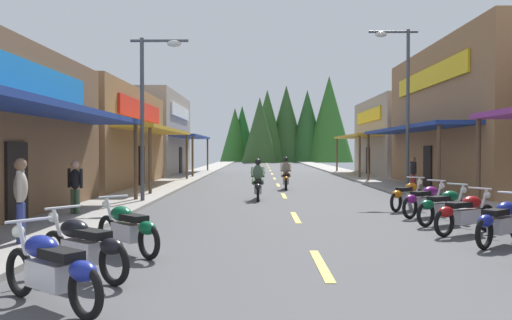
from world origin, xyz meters
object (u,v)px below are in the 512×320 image
object	(u,v)px
motorcycle_parked_right_6	(408,195)
motorcycle_parked_left_0	(51,268)
motorcycle_parked_right_3	(465,213)
pedestrian_by_shop	(21,196)
motorcycle_parked_left_1	(83,245)
motorcycle_parked_right_5	(425,200)
streetlamp_left	(151,95)
streetlamp_right	(401,89)
rider_cruising_trailing	(286,176)
motorcycle_parked_right_4	(444,206)
rider_cruising_lead	(258,183)
pedestrian_waiting	(75,185)
pedestrian_strolling	(413,172)
motorcycle_parked_right_2	(501,221)
motorcycle_parked_left_2	(128,227)

from	to	relation	value
motorcycle_parked_right_6	motorcycle_parked_left_0	size ratio (longest dim) A/B	0.94
motorcycle_parked_right_3	pedestrian_by_shop	world-z (taller)	pedestrian_by_shop
motorcycle_parked_right_3	motorcycle_parked_right_6	world-z (taller)	same
motorcycle_parked_left_1	pedestrian_by_shop	xyz separation A→B (m)	(-1.99, 2.30, 0.53)
motorcycle_parked_right_5	motorcycle_parked_left_0	xyz separation A→B (m)	(-7.23, -8.57, 0.00)
streetlamp_left	pedestrian_by_shop	bearing A→B (deg)	-95.45
streetlamp_right	rider_cruising_trailing	bearing A→B (deg)	143.36
motorcycle_parked_right_4	streetlamp_right	bearing A→B (deg)	47.81
motorcycle_parked_right_3	rider_cruising_lead	xyz separation A→B (m)	(-4.69, 8.06, 0.17)
motorcycle_parked_left_1	motorcycle_parked_right_5	bearing A→B (deg)	-98.62
motorcycle_parked_left_1	rider_cruising_lead	world-z (taller)	rider_cruising_lead
pedestrian_waiting	pedestrian_strolling	xyz separation A→B (m)	(11.96, 8.53, -0.01)
motorcycle_parked_right_2	pedestrian_waiting	world-z (taller)	pedestrian_waiting
motorcycle_parked_right_5	motorcycle_parked_right_6	bearing A→B (deg)	53.65
motorcycle_parked_right_2	motorcycle_parked_right_5	distance (m)	4.39
motorcycle_parked_right_3	pedestrian_waiting	world-z (taller)	pedestrian_waiting
motorcycle_parked_right_2	motorcycle_parked_left_0	bearing A→B (deg)	167.99
motorcycle_parked_right_2	motorcycle_parked_left_1	distance (m)	7.92
pedestrian_waiting	pedestrian_strolling	bearing A→B (deg)	-25.45
streetlamp_left	motorcycle_parked_left_2	distance (m)	9.53
motorcycle_parked_right_2	motorcycle_parked_right_4	bearing A→B (deg)	50.89
streetlamp_left	motorcycle_parked_right_6	size ratio (longest dim) A/B	3.61
motorcycle_parked_left_0	motorcycle_parked_right_2	bearing A→B (deg)	-111.45
motorcycle_parked_right_6	motorcycle_parked_right_2	bearing A→B (deg)	-134.87
streetlamp_right	pedestrian_by_shop	size ratio (longest dim) A/B	3.93
motorcycle_parked_right_3	motorcycle_parked_left_1	distance (m)	8.31
streetlamp_left	pedestrian_waiting	xyz separation A→B (m)	(-1.34, -3.82, -2.90)
motorcycle_parked_right_4	motorcycle_parked_right_6	xyz separation A→B (m)	(-0.03, 3.17, 0.00)
motorcycle_parked_right_2	motorcycle_parked_right_3	world-z (taller)	same
motorcycle_parked_left_0	motorcycle_parked_left_1	distance (m)	1.47
pedestrian_waiting	pedestrian_strolling	world-z (taller)	pedestrian_waiting
motorcycle_parked_right_6	pedestrian_strolling	xyz separation A→B (m)	(2.14, 6.63, 0.43)
motorcycle_parked_right_2	pedestrian_strolling	world-z (taller)	pedestrian_strolling
streetlamp_left	motorcycle_parked_right_5	xyz separation A→B (m)	(8.53, -3.53, -3.34)
streetlamp_left	streetlamp_right	xyz separation A→B (m)	(9.69, 3.33, 0.58)
motorcycle_parked_right_2	motorcycle_parked_right_3	bearing A→B (deg)	56.31
rider_cruising_lead	motorcycle_parked_left_2	bearing A→B (deg)	166.75
pedestrian_strolling	streetlamp_right	bearing A→B (deg)	52.13
motorcycle_parked_right_4	rider_cruising_trailing	bearing A→B (deg)	71.89
streetlamp_left	pedestrian_strolling	size ratio (longest dim) A/B	3.66
pedestrian_by_shop	streetlamp_right	bearing A→B (deg)	-148.88
motorcycle_parked_right_6	pedestrian_strolling	world-z (taller)	pedestrian_strolling
motorcycle_parked_right_3	pedestrian_strolling	world-z (taller)	pedestrian_strolling
motorcycle_parked_right_2	pedestrian_by_shop	xyz separation A→B (m)	(-9.43, -0.42, 0.53)
motorcycle_parked_left_0	motorcycle_parked_right_6	bearing A→B (deg)	-86.33
rider_cruising_lead	motorcycle_parked_left_0	bearing A→B (deg)	169.43
motorcycle_parked_right_4	rider_cruising_trailing	world-z (taller)	rider_cruising_trailing
rider_cruising_lead	pedestrian_waiting	world-z (taller)	pedestrian_waiting
motorcycle_parked_right_6	rider_cruising_lead	distance (m)	5.82
streetlamp_left	pedestrian_strolling	xyz separation A→B (m)	(10.62, 4.72, -2.91)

